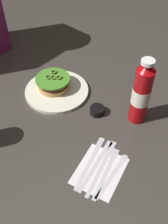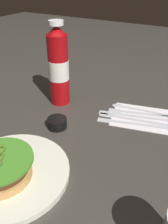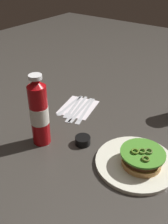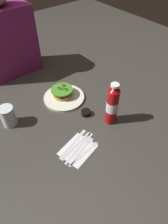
# 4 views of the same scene
# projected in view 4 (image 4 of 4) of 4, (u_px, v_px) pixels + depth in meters

# --- Properties ---
(ground_plane) EXTENTS (3.00, 3.00, 0.00)m
(ground_plane) POSITION_uv_depth(u_px,v_px,m) (56.00, 114.00, 1.09)
(ground_plane) COLOR #38352F
(dinner_plate) EXTENTS (0.24, 0.24, 0.01)m
(dinner_plate) POSITION_uv_depth(u_px,v_px,m) (64.00, 97.00, 1.18)
(dinner_plate) COLOR silver
(dinner_plate) RESTS_ON ground_plane
(burger_sandwich) EXTENTS (0.13, 0.13, 0.05)m
(burger_sandwich) POSITION_uv_depth(u_px,v_px,m) (62.00, 92.00, 1.17)
(burger_sandwich) COLOR tan
(burger_sandwich) RESTS_ON dinner_plate
(ketchup_bottle) EXTENTS (0.06, 0.06, 0.24)m
(ketchup_bottle) POSITION_uv_depth(u_px,v_px,m) (112.00, 105.00, 0.97)
(ketchup_bottle) COLOR #A50A0E
(ketchup_bottle) RESTS_ON ground_plane
(water_glass) EXTENTS (0.08, 0.08, 0.11)m
(water_glass) POSITION_uv_depth(u_px,v_px,m) (8.00, 116.00, 1.00)
(water_glass) COLOR silver
(water_glass) RESTS_ON ground_plane
(condiment_cup) EXTENTS (0.05, 0.05, 0.03)m
(condiment_cup) POSITION_uv_depth(u_px,v_px,m) (86.00, 113.00, 1.08)
(condiment_cup) COLOR black
(condiment_cup) RESTS_ON ground_plane
(napkin) EXTENTS (0.18, 0.16, 0.00)m
(napkin) POSITION_uv_depth(u_px,v_px,m) (78.00, 150.00, 0.93)
(napkin) COLOR white
(napkin) RESTS_ON ground_plane
(spoon_utensil) EXTENTS (0.18, 0.04, 0.00)m
(spoon_utensil) POSITION_uv_depth(u_px,v_px,m) (88.00, 150.00, 0.92)
(spoon_utensil) COLOR silver
(spoon_utensil) RESTS_ON napkin
(fork_utensil) EXTENTS (0.18, 0.07, 0.00)m
(fork_utensil) POSITION_uv_depth(u_px,v_px,m) (83.00, 148.00, 0.93)
(fork_utensil) COLOR silver
(fork_utensil) RESTS_ON napkin
(steak_knife) EXTENTS (0.21, 0.07, 0.00)m
(steak_knife) POSITION_uv_depth(u_px,v_px,m) (81.00, 145.00, 0.94)
(steak_knife) COLOR silver
(steak_knife) RESTS_ON napkin
(table_knife) EXTENTS (0.20, 0.06, 0.00)m
(table_knife) POSITION_uv_depth(u_px,v_px,m) (78.00, 144.00, 0.95)
(table_knife) COLOR silver
(table_knife) RESTS_ON napkin
(butter_knife) EXTENTS (0.20, 0.07, 0.00)m
(butter_knife) POSITION_uv_depth(u_px,v_px,m) (75.00, 141.00, 0.95)
(butter_knife) COLOR silver
(butter_knife) RESTS_ON napkin
(diner_person) EXTENTS (0.35, 0.19, 0.59)m
(diner_person) POSITION_uv_depth(u_px,v_px,m) (5.00, 35.00, 1.21)
(diner_person) COLOR #7B215E
(diner_person) RESTS_ON ground_plane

